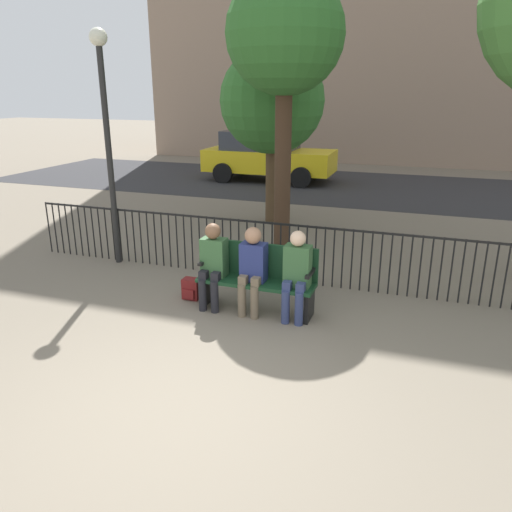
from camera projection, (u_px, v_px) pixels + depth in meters
The scene contains 12 objects.
ground_plane at pixel (174, 409), 4.77m from camera, with size 80.00×80.00×0.00m, color #706656.
park_bench at pixel (258, 276), 6.80m from camera, with size 1.61×0.45×0.92m.
seated_person_0 at pixel (213, 261), 6.82m from camera, with size 0.34×0.39×1.20m.
seated_person_1 at pixel (252, 265), 6.64m from camera, with size 0.34×0.39×1.20m.
seated_person_2 at pixel (297, 271), 6.45m from camera, with size 0.34×0.39×1.21m.
backpack at pixel (191, 289), 7.24m from camera, with size 0.25×0.21×0.31m.
fence_railing at pixel (281, 247), 7.80m from camera, with size 9.01×0.03×0.95m.
tree_0 at pixel (285, 38), 8.46m from camera, with size 2.05×2.05×4.83m.
tree_2 at pixel (272, 101), 10.73m from camera, with size 2.27×2.27×3.81m.
lamp_post at pixel (105, 115), 8.04m from camera, with size 0.28×0.28×3.81m.
street_surface at pixel (358, 187), 15.50m from camera, with size 24.00×6.00×0.01m.
parked_car_0 at pixel (267, 155), 16.36m from camera, with size 4.20×1.94×1.62m.
Camera 1 is at (2.08, -3.57, 2.91)m, focal length 35.00 mm.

